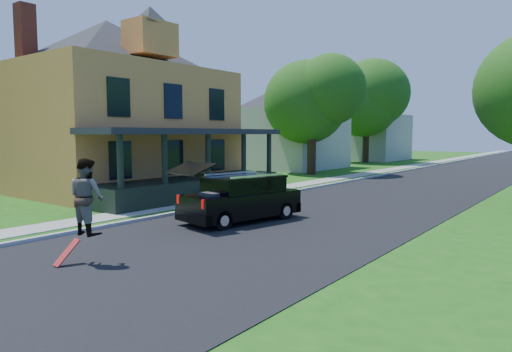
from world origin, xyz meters
The scene contains 13 objects.
ground centered at (0.00, 0.00, 0.00)m, with size 140.00×140.00×0.00m, color #1B5310.
street centered at (0.00, 20.00, 0.00)m, with size 8.00×120.00×0.02m, color black.
curb centered at (-4.05, 20.00, 0.00)m, with size 0.15×120.00×0.12m, color #AEAEA9.
sidewalk centered at (-5.60, 20.00, 0.00)m, with size 1.30×120.00×0.03m, color gray.
front_walk centered at (-9.50, 6.00, 0.00)m, with size 6.50×1.20×0.03m, color gray.
main_house centered at (-12.80, 5.99, 4.92)m, with size 15.56×15.56×10.10m.
neighbor_house_mid centered at (-13.50, 24.00, 4.19)m, with size 12.78×12.78×8.30m.
neighbor_house_far centered at (-13.50, 40.00, 4.19)m, with size 12.78×12.78×8.30m.
black_suv centered at (-1.40, 2.88, 0.78)m, with size 2.42×4.59×2.03m.
skateboarder centered at (-1.00, -3.00, 1.51)m, with size 0.86×0.68×1.71m.
skateboard centered at (-1.22, -3.39, 0.28)m, with size 0.24×0.54×0.55m.
tree_left_mid centered at (-8.52, 19.57, 6.10)m, with size 6.31×6.28×9.28m.
tree_left_far centered at (-11.02, 34.56, 6.61)m, with size 8.66×8.81×10.30m.
Camera 1 is at (8.05, -8.67, 2.90)m, focal length 32.00 mm.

